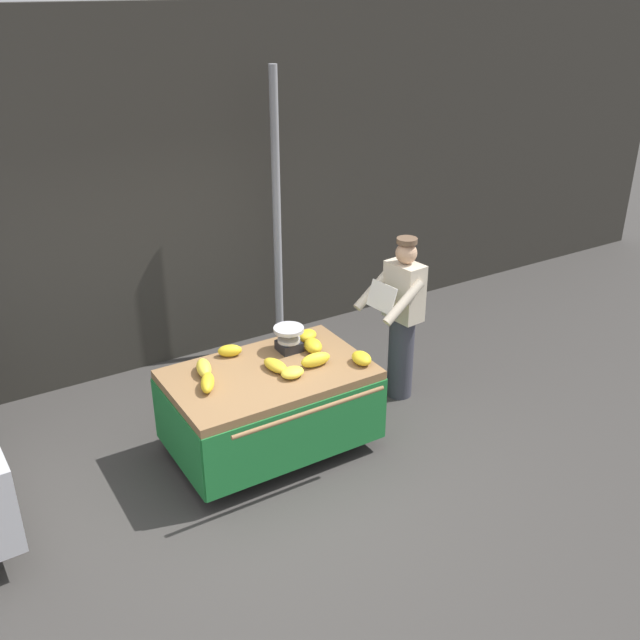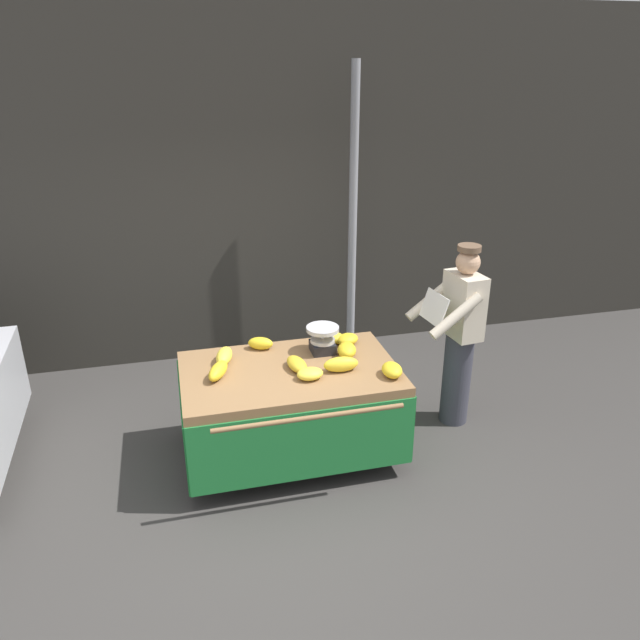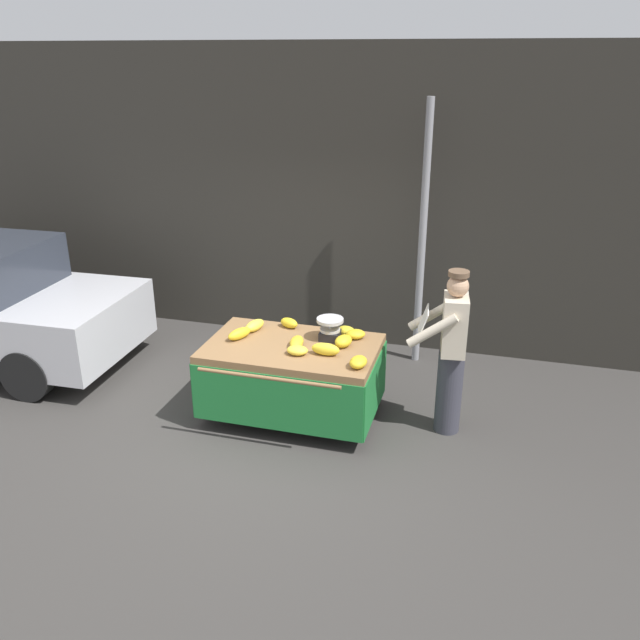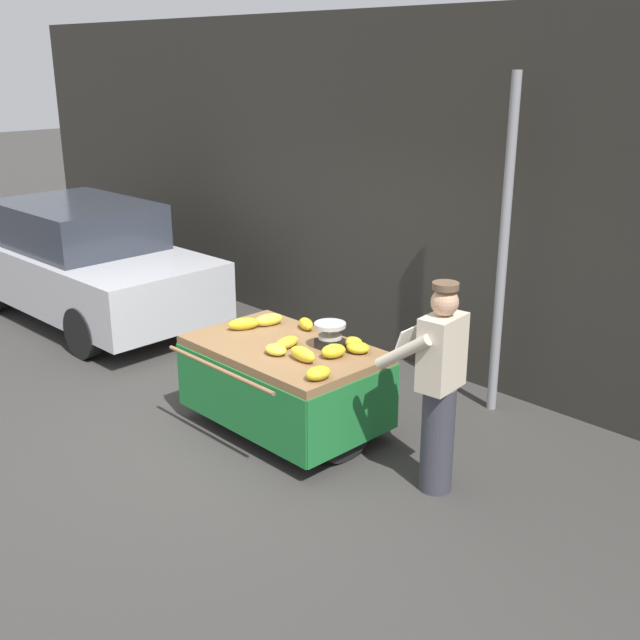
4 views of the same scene
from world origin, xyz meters
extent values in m
plane|color=#383533|center=(0.00, 0.00, 0.00)|extent=(60.00, 60.00, 0.00)
cube|color=#2D2B26|center=(0.00, 2.70, 1.88)|extent=(16.00, 0.24, 3.75)
cylinder|color=gray|center=(1.34, 2.20, 1.58)|extent=(0.09, 0.09, 3.17)
cube|color=olive|center=(0.28, 0.44, 0.80)|extent=(1.75, 1.10, 0.08)
cylinder|color=black|center=(-0.51, 0.44, 0.39)|extent=(0.05, 0.79, 0.79)
cylinder|color=#B7B7BC|center=(-0.54, 0.44, 0.39)|extent=(0.01, 0.14, 0.14)
cylinder|color=black|center=(1.08, 0.44, 0.39)|extent=(0.05, 0.79, 0.79)
cylinder|color=#B7B7BC|center=(1.11, 0.44, 0.39)|extent=(0.01, 0.14, 0.14)
cylinder|color=#4C4742|center=(0.28, 0.91, 0.38)|extent=(0.05, 0.05, 0.76)
cube|color=#1E7233|center=(0.28, -0.11, 0.46)|extent=(1.75, 0.02, 0.60)
cube|color=#1E7233|center=(0.28, 0.99, 0.46)|extent=(1.75, 0.02, 0.60)
cube|color=#1E7233|center=(-0.59, 0.44, 0.46)|extent=(0.02, 1.10, 0.60)
cube|color=#1E7233|center=(1.16, 0.44, 0.46)|extent=(0.02, 1.10, 0.60)
cylinder|color=olive|center=(0.28, -0.29, 0.82)|extent=(1.40, 0.04, 0.04)
cube|color=black|center=(0.62, 0.68, 0.88)|extent=(0.20, 0.20, 0.09)
cylinder|color=#B7B7BC|center=(0.62, 0.68, 0.98)|extent=(0.02, 0.02, 0.11)
cylinder|color=#B7B7BC|center=(0.62, 0.68, 1.05)|extent=(0.28, 0.28, 0.04)
cylinder|color=#B7B7BC|center=(0.62, 0.68, 0.95)|extent=(0.21, 0.21, 0.03)
ellipsoid|color=yellow|center=(-0.22, 0.69, 0.89)|extent=(0.20, 0.31, 0.11)
ellipsoid|color=gold|center=(0.12, 0.87, 0.89)|extent=(0.25, 0.19, 0.11)
ellipsoid|color=yellow|center=(0.41, 0.23, 0.88)|extent=(0.22, 0.17, 0.09)
ellipsoid|color=gold|center=(0.87, 0.77, 0.88)|extent=(0.26, 0.23, 0.10)
ellipsoid|color=gold|center=(1.05, 0.12, 0.89)|extent=(0.18, 0.24, 0.11)
ellipsoid|color=gold|center=(0.34, 0.42, 0.88)|extent=(0.18, 0.31, 0.09)
ellipsoid|color=yellow|center=(0.68, 0.30, 0.90)|extent=(0.29, 0.13, 0.12)
ellipsoid|color=yellow|center=(0.76, 0.83, 0.88)|extent=(0.25, 0.23, 0.10)
ellipsoid|color=gold|center=(-0.29, 0.44, 0.89)|extent=(0.23, 0.31, 0.11)
ellipsoid|color=gold|center=(0.80, 0.54, 0.89)|extent=(0.21, 0.26, 0.12)
cylinder|color=#383842|center=(1.89, 0.61, 0.44)|extent=(0.26, 0.26, 0.88)
cube|color=beige|center=(1.89, 0.61, 1.17)|extent=(0.27, 0.40, 0.58)
sphere|color=tan|center=(1.89, 0.61, 1.56)|extent=(0.21, 0.21, 0.21)
cylinder|color=brown|center=(1.89, 0.61, 1.69)|extent=(0.20, 0.20, 0.05)
cylinder|color=beige|center=(1.70, 0.38, 1.18)|extent=(0.48, 0.14, 0.37)
cylinder|color=beige|center=(1.65, 0.80, 1.18)|extent=(0.48, 0.14, 0.37)
cube|color=silver|center=(1.59, 0.58, 1.19)|extent=(0.13, 0.35, 0.25)
cube|color=#BCBCC1|center=(-3.90, 0.75, 0.60)|extent=(3.95, 1.81, 0.70)
cube|color=#2D333D|center=(-4.05, 0.74, 1.23)|extent=(2.07, 1.55, 0.56)
cylinder|color=black|center=(-2.71, 1.56, 0.30)|extent=(0.60, 0.20, 0.60)
cylinder|color=black|center=(-2.67, 0.00, 0.30)|extent=(0.60, 0.20, 0.60)
cylinder|color=black|center=(-5.13, 1.49, 0.30)|extent=(0.60, 0.20, 0.60)
camera|label=1|loc=(-2.21, -4.48, 3.95)|focal=40.52mm
camera|label=2|loc=(-0.55, -3.89, 3.15)|focal=34.21mm
camera|label=3|loc=(2.22, -5.37, 3.61)|focal=36.81mm
camera|label=4|loc=(5.18, -3.85, 3.30)|focal=43.73mm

